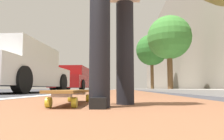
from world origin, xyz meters
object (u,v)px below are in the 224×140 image
(traffic_light, at_px, (108,63))
(parked_car_mid, at_px, (74,79))
(parked_car_near, at_px, (21,69))
(skateboard, at_px, (72,93))
(street_tree_mid, at_px, (169,38))
(street_tree_far, at_px, (152,50))

(traffic_light, bearing_deg, parked_car_mid, 173.26)
(parked_car_near, bearing_deg, skateboard, -148.00)
(parked_car_near, distance_m, street_tree_mid, 8.39)
(street_tree_far, bearing_deg, skateboard, 169.79)
(traffic_light, xyz_separation_m, street_tree_mid, (-12.12, -4.52, -0.12))
(street_tree_mid, bearing_deg, skateboard, 162.85)
(parked_car_near, bearing_deg, traffic_light, -4.44)
(skateboard, height_order, parked_car_near, parked_car_near)
(parked_car_mid, xyz_separation_m, street_tree_mid, (-1.11, -5.82, 2.35))
(parked_car_mid, distance_m, street_tree_far, 8.89)
(traffic_light, bearing_deg, street_tree_mid, -159.54)
(parked_car_near, xyz_separation_m, parked_car_mid, (6.60, -0.07, -0.01))
(skateboard, distance_m, parked_car_mid, 11.44)
(skateboard, distance_m, street_tree_mid, 10.87)
(skateboard, xyz_separation_m, parked_car_near, (4.50, 2.81, 0.63))
(parked_car_mid, bearing_deg, parked_car_near, 179.42)
(parked_car_mid, xyz_separation_m, traffic_light, (11.02, -1.30, 2.47))
(parked_car_mid, bearing_deg, street_tree_far, -44.09)
(skateboard, height_order, parked_car_mid, parked_car_mid)
(parked_car_near, xyz_separation_m, traffic_light, (17.61, -1.37, 2.45))
(traffic_light, height_order, street_tree_far, street_tree_far)
(skateboard, distance_m, traffic_light, 22.37)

